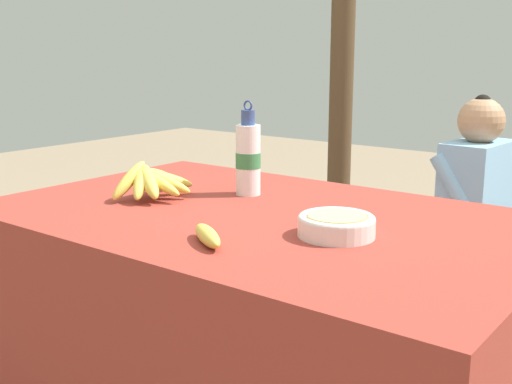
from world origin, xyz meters
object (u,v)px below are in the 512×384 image
at_px(banana_bunch_ripe, 152,180).
at_px(water_bottle, 248,158).
at_px(serving_bowl, 336,224).
at_px(wooden_bench, 501,264).
at_px(loose_banana_front, 208,236).
at_px(support_post_near, 342,58).
at_px(seated_vendor, 465,199).

distance_m(banana_bunch_ripe, water_bottle, 0.28).
xyz_separation_m(serving_bowl, water_bottle, (-0.43, 0.22, 0.08)).
bearing_deg(wooden_bench, loose_banana_front, -95.83).
relative_size(water_bottle, support_post_near, 0.12).
distance_m(loose_banana_front, support_post_near, 2.26).
relative_size(seated_vendor, support_post_near, 0.44).
xyz_separation_m(water_bottle, wooden_bench, (0.40, 1.20, -0.57)).
distance_m(loose_banana_front, wooden_bench, 1.72).
height_order(loose_banana_front, support_post_near, support_post_near).
bearing_deg(loose_banana_front, support_post_near, 112.68).
relative_size(water_bottle, wooden_bench, 0.20).
height_order(wooden_bench, support_post_near, support_post_near).
xyz_separation_m(banana_bunch_ripe, loose_banana_front, (0.42, -0.23, -0.04)).
height_order(serving_bowl, support_post_near, support_post_near).
relative_size(banana_bunch_ripe, wooden_bench, 0.19).
bearing_deg(support_post_near, seated_vendor, -27.15).
bearing_deg(loose_banana_front, banana_bunch_ripe, 151.05).
xyz_separation_m(water_bottle, seated_vendor, (0.24, 1.18, -0.31)).
xyz_separation_m(loose_banana_front, seated_vendor, (0.00, 1.62, -0.22)).
distance_m(serving_bowl, support_post_near, 2.15).
bearing_deg(banana_bunch_ripe, support_post_near, 103.69).
xyz_separation_m(banana_bunch_ripe, serving_bowl, (0.61, -0.01, -0.03)).
xyz_separation_m(serving_bowl, support_post_near, (-1.06, 1.84, 0.34)).
distance_m(banana_bunch_ripe, support_post_near, 1.91).
bearing_deg(banana_bunch_ripe, serving_bowl, -0.58).
bearing_deg(wooden_bench, support_post_near, 158.03).
relative_size(banana_bunch_ripe, support_post_near, 0.11).
relative_size(loose_banana_front, wooden_bench, 0.11).
xyz_separation_m(banana_bunch_ripe, support_post_near, (-0.45, 1.83, 0.32)).
distance_m(banana_bunch_ripe, seated_vendor, 1.47).
distance_m(banana_bunch_ripe, serving_bowl, 0.61).
height_order(loose_banana_front, wooden_bench, loose_banana_front).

